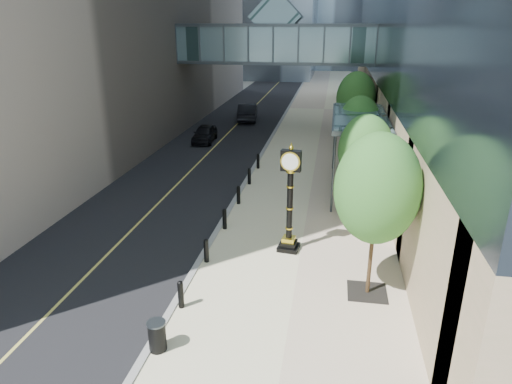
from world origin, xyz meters
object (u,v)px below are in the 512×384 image
car_near (205,134)px  car_far (248,112)px  trash_bin (157,337)px  pedestrian (359,175)px  street_clock (290,206)px

car_near → car_far: (1.84, 9.13, 0.16)m
car_near → car_far: size_ratio=0.78×
trash_bin → pedestrian: pedestrian is taller
street_clock → car_near: size_ratio=1.16×
trash_bin → car_near: size_ratio=0.23×
pedestrian → car_near: bearing=-18.4°
trash_bin → car_far: (-3.64, 33.85, 0.34)m
pedestrian → car_near: (-11.85, 9.93, -0.32)m
trash_bin → pedestrian: (6.36, 14.79, 0.50)m
trash_bin → car_far: bearing=96.1°
car_near → trash_bin: bearing=-80.5°
street_clock → pedestrian: size_ratio=2.40×
street_clock → car_near: street_clock is taller
car_far → car_near: bearing=71.4°
car_near → car_far: car_far is taller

